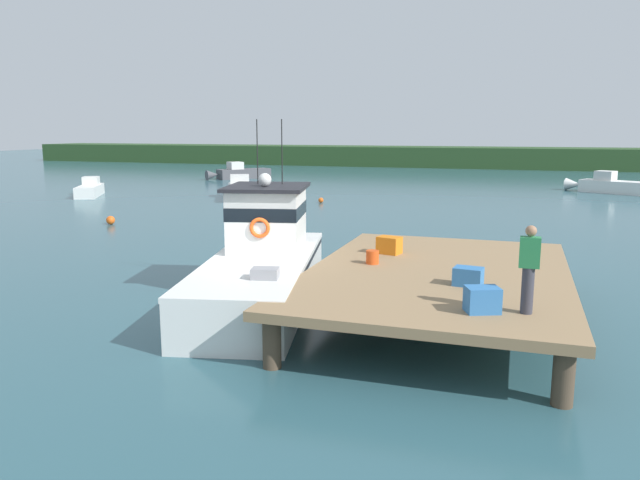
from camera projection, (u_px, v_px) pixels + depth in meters
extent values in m
plane|color=#2D5660|center=(255.00, 301.00, 16.17)|extent=(200.00, 200.00, 0.00)
cylinder|color=#4C3D2D|center=(272.00, 343.00, 11.58)|extent=(0.36, 0.36, 1.00)
cylinder|color=#4C3D2D|center=(563.00, 377.00, 9.98)|extent=(0.36, 0.36, 1.00)
cylinder|color=#4C3D2D|center=(371.00, 258.00, 19.24)|extent=(0.36, 0.36, 1.00)
cylinder|color=#4C3D2D|center=(545.00, 269.00, 17.64)|extent=(0.36, 0.36, 1.00)
cube|color=#937551|center=(438.00, 274.00, 14.50)|extent=(6.00, 9.00, 0.20)
cube|color=white|center=(260.00, 283.00, 15.92)|extent=(4.21, 8.36, 1.10)
cone|color=white|center=(287.00, 247.00, 20.72)|extent=(1.47, 2.00, 1.10)
cube|color=black|center=(260.00, 266.00, 15.84)|extent=(4.20, 8.20, 0.12)
cube|color=white|center=(260.00, 260.00, 15.81)|extent=(4.25, 8.36, 0.12)
cube|color=silver|center=(267.00, 221.00, 16.83)|extent=(2.34, 2.57, 1.80)
cube|color=black|center=(267.00, 210.00, 16.78)|extent=(2.36, 2.59, 0.36)
cube|color=#232328|center=(267.00, 187.00, 16.66)|extent=(2.64, 2.91, 0.10)
sphere|color=white|center=(265.00, 180.00, 16.33)|extent=(0.36, 0.36, 0.36)
cylinder|color=black|center=(257.00, 152.00, 17.01)|extent=(0.03, 0.03, 1.80)
cylinder|color=black|center=(282.00, 152.00, 16.95)|extent=(0.03, 0.03, 1.80)
cube|color=#939399|center=(265.00, 276.00, 13.58)|extent=(0.68, 0.56, 0.36)
torus|color=orange|center=(217.00, 287.00, 13.10)|extent=(0.67, 0.67, 0.12)
torus|color=#EA5119|center=(260.00, 228.00, 15.72)|extent=(0.55, 0.22, 0.54)
cube|color=#3370B2|center=(482.00, 300.00, 11.12)|extent=(0.72, 0.63, 0.48)
cube|color=orange|center=(389.00, 245.00, 16.40)|extent=(0.69, 0.58, 0.46)
cube|color=#3370B2|center=(468.00, 277.00, 13.03)|extent=(0.65, 0.52, 0.40)
cylinder|color=#E04C19|center=(372.00, 257.00, 15.16)|extent=(0.32, 0.32, 0.34)
cylinder|color=#383842|center=(527.00, 290.00, 11.02)|extent=(0.22, 0.22, 0.86)
cube|color=#287F47|center=(530.00, 252.00, 10.89)|extent=(0.36, 0.22, 0.56)
sphere|color=#9E7051|center=(531.00, 231.00, 10.82)|extent=(0.20, 0.20, 0.20)
cube|color=silver|center=(240.00, 192.00, 39.81)|extent=(3.51, 5.03, 0.88)
cone|color=silver|center=(240.00, 188.00, 42.76)|extent=(1.32, 1.47, 0.88)
cube|color=silver|center=(240.00, 180.00, 40.50)|extent=(1.64, 1.63, 0.66)
cube|color=white|center=(617.00, 187.00, 43.34)|extent=(5.10, 3.60, 0.89)
cone|color=white|center=(574.00, 184.00, 45.47)|extent=(1.50, 1.35, 0.89)
cube|color=silver|center=(606.00, 176.00, 43.79)|extent=(1.66, 1.67, 0.67)
cube|color=white|center=(90.00, 191.00, 41.52)|extent=(3.07, 4.19, 0.74)
cone|color=white|center=(96.00, 187.00, 43.98)|extent=(1.13, 1.24, 0.74)
cube|color=silver|center=(91.00, 181.00, 42.10)|extent=(1.39, 1.38, 0.55)
cube|color=#4C4C51|center=(244.00, 174.00, 56.59)|extent=(4.39, 4.73, 0.89)
cone|color=#4C4C51|center=(213.00, 175.00, 55.05)|extent=(1.48, 1.51, 0.89)
cube|color=silver|center=(235.00, 166.00, 56.02)|extent=(1.75, 1.74, 0.67)
sphere|color=#EA5B19|center=(111.00, 220.00, 29.22)|extent=(0.41, 0.41, 0.41)
sphere|color=#EA5B19|center=(321.00, 200.00, 37.84)|extent=(0.32, 0.32, 0.32)
cube|color=#284723|center=(464.00, 157.00, 73.90)|extent=(120.00, 8.00, 2.40)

